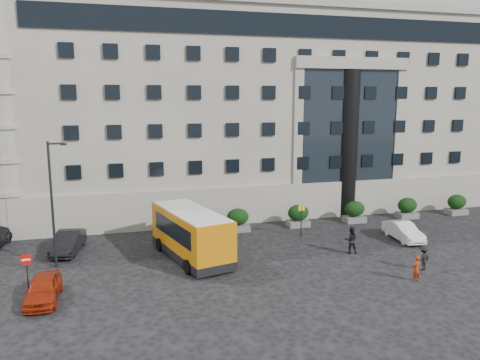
# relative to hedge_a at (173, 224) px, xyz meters

# --- Properties ---
(ground) EXTENTS (120.00, 120.00, 0.00)m
(ground) POSITION_rel_hedge_a_xyz_m (4.00, -7.80, -0.93)
(ground) COLOR black
(ground) RESTS_ON ground
(civic_building) EXTENTS (44.00, 24.00, 18.00)m
(civic_building) POSITION_rel_hedge_a_xyz_m (10.00, 14.20, 8.07)
(civic_building) COLOR gray
(civic_building) RESTS_ON ground
(entrance_column) EXTENTS (1.80, 1.80, 13.00)m
(entrance_column) POSITION_rel_hedge_a_xyz_m (16.00, 2.50, 5.57)
(entrance_column) COLOR black
(entrance_column) RESTS_ON ground
(hedge_a) EXTENTS (1.80, 1.26, 1.84)m
(hedge_a) POSITION_rel_hedge_a_xyz_m (0.00, 0.00, 0.00)
(hedge_a) COLOR #5F5F5C
(hedge_a) RESTS_ON ground
(hedge_b) EXTENTS (1.80, 1.26, 1.84)m
(hedge_b) POSITION_rel_hedge_a_xyz_m (5.20, 0.00, 0.00)
(hedge_b) COLOR #5F5F5C
(hedge_b) RESTS_ON ground
(hedge_c) EXTENTS (1.80, 1.26, 1.84)m
(hedge_c) POSITION_rel_hedge_a_xyz_m (10.40, 0.00, 0.00)
(hedge_c) COLOR #5F5F5C
(hedge_c) RESTS_ON ground
(hedge_d) EXTENTS (1.80, 1.26, 1.84)m
(hedge_d) POSITION_rel_hedge_a_xyz_m (15.60, 0.00, 0.00)
(hedge_d) COLOR #5F5F5C
(hedge_d) RESTS_ON ground
(hedge_e) EXTENTS (1.80, 1.26, 1.84)m
(hedge_e) POSITION_rel_hedge_a_xyz_m (20.80, 0.00, 0.00)
(hedge_e) COLOR #5F5F5C
(hedge_e) RESTS_ON ground
(hedge_f) EXTENTS (1.80, 1.26, 1.84)m
(hedge_f) POSITION_rel_hedge_a_xyz_m (26.00, 0.00, 0.00)
(hedge_f) COLOR #5F5F5C
(hedge_f) RESTS_ON ground
(street_lamp) EXTENTS (1.16, 0.18, 8.00)m
(street_lamp) POSITION_rel_hedge_a_xyz_m (-7.94, -4.80, 3.44)
(street_lamp) COLOR #262628
(street_lamp) RESTS_ON ground
(bus_stop_sign) EXTENTS (0.50, 0.08, 2.52)m
(bus_stop_sign) POSITION_rel_hedge_a_xyz_m (9.50, -2.80, 0.80)
(bus_stop_sign) COLOR #262628
(bus_stop_sign) RESTS_ON ground
(no_entry_sign) EXTENTS (0.64, 0.16, 2.32)m
(no_entry_sign) POSITION_rel_hedge_a_xyz_m (-9.00, -8.84, 0.72)
(no_entry_sign) COLOR #262628
(no_entry_sign) RESTS_ON ground
(minibus) EXTENTS (4.56, 8.24, 3.26)m
(minibus) POSITION_rel_hedge_a_xyz_m (0.55, -5.38, 0.86)
(minibus) COLOR #C57109
(minibus) RESTS_ON ground
(red_truck) EXTENTS (2.71, 4.99, 2.57)m
(red_truck) POSITION_rel_hedge_a_xyz_m (-11.64, 9.53, 0.39)
(red_truck) COLOR maroon
(red_truck) RESTS_ON ground
(parked_car_a) EXTENTS (1.72, 4.04, 1.36)m
(parked_car_a) POSITION_rel_hedge_a_xyz_m (-8.09, -9.95, -0.25)
(parked_car_a) COLOR #98220B
(parked_car_a) RESTS_ON ground
(parked_car_b) EXTENTS (2.29, 4.64, 1.46)m
(parked_car_b) POSITION_rel_hedge_a_xyz_m (-7.50, -1.94, -0.20)
(parked_car_b) COLOR black
(parked_car_b) RESTS_ON ground
(parked_car_d) EXTENTS (2.74, 5.43, 1.47)m
(parked_car_d) POSITION_rel_hedge_a_xyz_m (-7.50, 7.09, -0.19)
(parked_car_d) COLOR black
(parked_car_d) RESTS_ON ground
(white_taxi) EXTENTS (1.69, 4.18, 1.35)m
(white_taxi) POSITION_rel_hedge_a_xyz_m (16.65, -5.54, -0.25)
(white_taxi) COLOR silver
(white_taxi) RESTS_ON ground
(pedestrian_a) EXTENTS (0.63, 0.49, 1.54)m
(pedestrian_a) POSITION_rel_hedge_a_xyz_m (12.56, -12.80, -0.16)
(pedestrian_a) COLOR maroon
(pedestrian_a) RESTS_ON ground
(pedestrian_b) EXTENTS (1.10, 0.98, 1.87)m
(pedestrian_b) POSITION_rel_hedge_a_xyz_m (11.32, -7.29, 0.01)
(pedestrian_b) COLOR black
(pedestrian_b) RESTS_ON ground
(pedestrian_c) EXTENTS (1.13, 0.86, 1.55)m
(pedestrian_c) POSITION_rel_hedge_a_xyz_m (14.12, -11.33, -0.15)
(pedestrian_c) COLOR black
(pedestrian_c) RESTS_ON ground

